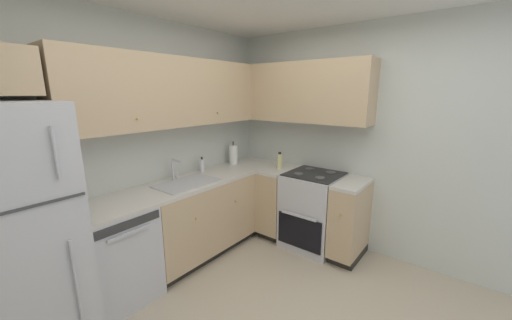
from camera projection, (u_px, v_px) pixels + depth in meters
wall_back at (140, 148)px, 2.96m from camera, size 3.52×0.05×2.57m
wall_right at (371, 143)px, 3.22m from camera, size 0.05×3.63×2.57m
refrigerator at (1, 243)px, 1.85m from camera, size 0.81×0.79×1.78m
dishwasher at (115, 255)px, 2.56m from camera, size 0.60×0.63×0.86m
lower_cabinets_back at (198, 218)px, 3.30m from camera, size 1.33×0.62×0.86m
countertop_back at (197, 181)px, 3.20m from camera, size 2.53×0.60×0.03m
lower_cabinets_right at (309, 211)px, 3.50m from camera, size 0.62×1.24×0.86m
countertop_right at (311, 176)px, 3.40m from camera, size 0.60×1.24×0.03m
oven_range at (313, 209)px, 3.49m from camera, size 0.68×0.62×1.05m
upper_cabinets_back at (171, 92)px, 2.94m from camera, size 2.21×0.34×0.69m
upper_cabinets_right at (297, 93)px, 3.47m from camera, size 0.32×1.79×0.69m
sink at (187, 187)px, 3.06m from camera, size 0.65×0.40×0.10m
faucet at (174, 167)px, 3.15m from camera, size 0.07×0.16×0.23m
soap_bottle at (202, 165)px, 3.47m from camera, size 0.05×0.05×0.19m
paper_towel_roll at (233, 154)px, 3.86m from camera, size 0.11×0.11×0.31m
oil_bottle at (280, 161)px, 3.64m from camera, size 0.07×0.07×0.21m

